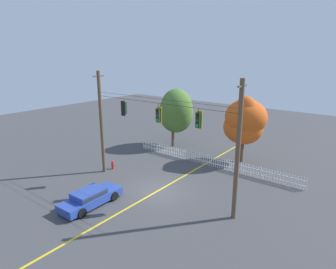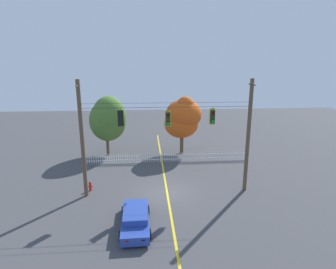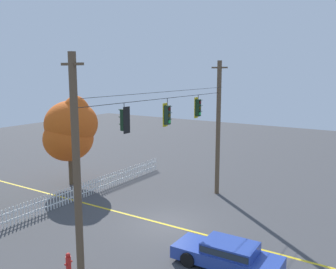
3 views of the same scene
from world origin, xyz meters
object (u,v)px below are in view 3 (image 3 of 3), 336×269
Objects in this scene: traffic_signal_northbound_secondary at (198,108)px; fire_hydrant at (68,262)px; parked_car at (228,254)px; traffic_signal_westbound_side at (167,115)px; autumn_maple_mid at (72,130)px; traffic_signal_southbound_primary at (124,120)px.

traffic_signal_northbound_secondary reaches higher than fire_hydrant.
parked_car is at bearing -141.47° from traffic_signal_northbound_secondary.
traffic_signal_westbound_side is 1.89× the size of fire_hydrant.
traffic_signal_westbound_side is 7.47m from parked_car.
traffic_signal_southbound_primary is at bearing -121.02° from autumn_maple_mid.
traffic_signal_southbound_primary and traffic_signal_westbound_side have the same top height.
traffic_signal_southbound_primary is 11.66m from autumn_maple_mid.
traffic_signal_westbound_side is at bearing -180.00° from traffic_signal_northbound_secondary.
traffic_signal_northbound_secondary reaches higher than parked_car.
traffic_signal_southbound_primary is 6.82m from traffic_signal_northbound_secondary.
traffic_signal_southbound_primary is 0.29× the size of parked_car.
traffic_signal_westbound_side is at bearing 62.29° from parked_car.
parked_car is at bearing -77.02° from traffic_signal_southbound_primary.
traffic_signal_westbound_side is 0.32× the size of parked_car.
autumn_maple_mid is 12.99m from fire_hydrant.
traffic_signal_westbound_side and traffic_signal_northbound_secondary have the same top height.
traffic_signal_northbound_secondary is at bearing -5.16° from fire_hydrant.
traffic_signal_westbound_side is 1.07× the size of traffic_signal_northbound_secondary.
autumn_maple_mid is 1.42× the size of parked_car.
traffic_signal_southbound_primary is 0.90× the size of traffic_signal_westbound_side.
traffic_signal_northbound_secondary is at bearing 0.00° from traffic_signal_westbound_side.
fire_hydrant is (-2.75, 0.88, -5.71)m from traffic_signal_southbound_primary.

